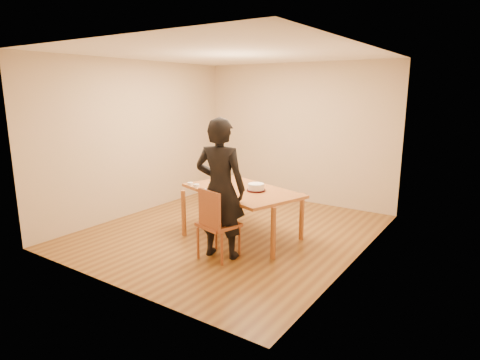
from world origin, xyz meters
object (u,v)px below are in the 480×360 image
Objects in this scene: dining_table at (242,191)px; cake_plate at (256,190)px; cake at (256,187)px; person at (220,189)px; dining_chair at (219,225)px.

dining_table is 0.23m from cake_plate.
cake_plate is 1.15× the size of cake.
person reaches higher than cake_plate.
person reaches higher than dining_chair.
dining_table is at bearing -171.97° from cake_plate.
dining_chair is 0.48m from person.
person is (0.15, -0.73, 0.20)m from dining_table.
dining_table is 0.93× the size of person.
cake is (0.23, 0.03, 0.08)m from dining_table.
cake_plate is at bearing -110.24° from person.
person is at bearing -95.75° from cake_plate.
person is (-0.08, -0.76, 0.17)m from cake_plate.
cake_plate is 0.05m from cake.
dining_chair is at bearing -61.22° from dining_table.
cake_plate is at bearing 25.86° from dining_table.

